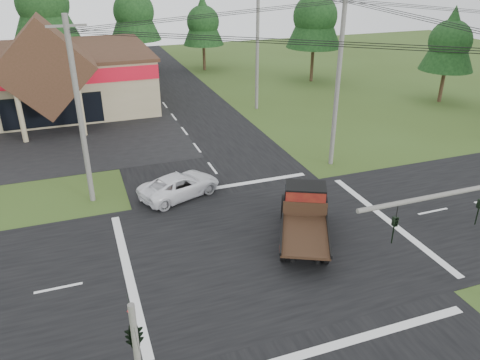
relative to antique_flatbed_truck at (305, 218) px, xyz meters
name	(u,v)px	position (x,y,z in m)	size (l,w,h in m)	color
ground	(270,245)	(-1.77, 0.17, -1.28)	(120.00, 120.00, 0.00)	#35491A
road_ns	(270,245)	(-1.77, 0.17, -1.27)	(12.00, 120.00, 0.02)	black
road_ew	(270,245)	(-1.77, 0.17, -1.27)	(120.00, 12.00, 0.02)	black
parking_apron	(0,148)	(-15.77, 19.17, -1.27)	(28.00, 14.00, 0.02)	black
traffic_signal_corner	(133,325)	(-9.27, -7.16, 2.24)	(0.53, 2.48, 4.40)	#595651
utility_pole_nw	(80,112)	(-9.77, 8.17, 4.11)	(2.00, 0.30, 10.50)	#595651
utility_pole_ne	(338,80)	(6.23, 8.17, 4.61)	(2.00, 0.30, 11.50)	#595651
utility_pole_n	(257,47)	(6.23, 22.17, 4.46)	(2.00, 0.30, 11.20)	#595651
tree_row_c	(42,0)	(-11.77, 41.17, 7.44)	(7.28, 7.28, 13.13)	#332316
tree_row_d	(133,9)	(-1.77, 42.17, 6.10)	(6.16, 6.16, 11.11)	#332316
tree_row_e	(203,20)	(6.23, 40.17, 4.75)	(5.04, 5.04, 9.09)	#332316
tree_side_ne	(315,14)	(16.23, 30.17, 6.10)	(6.16, 6.16, 11.11)	#332316
tree_side_e_near	(451,39)	(24.23, 18.17, 4.75)	(5.04, 5.04, 9.09)	#332316
antique_flatbed_truck	(305,218)	(0.00, 0.00, 0.00)	(2.34, 6.13, 2.56)	#560C0F
white_pickup	(180,185)	(-4.76, 6.96, -0.59)	(2.29, 4.97, 1.38)	white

